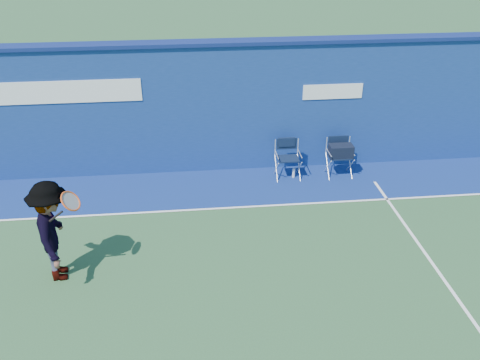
{
  "coord_description": "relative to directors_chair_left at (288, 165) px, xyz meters",
  "views": [
    {
      "loc": [
        0.29,
        -5.99,
        5.67
      ],
      "look_at": [
        1.19,
        2.6,
        1.0
      ],
      "focal_mm": 38.0,
      "sensor_mm": 36.0,
      "label": 1
    }
  ],
  "objects": [
    {
      "name": "ground",
      "position": [
        -2.52,
        -4.48,
        -0.3
      ],
      "size": [
        80.0,
        80.0,
        0.0
      ],
      "primitive_type": "plane",
      "color": "#2C522E",
      "rests_on": "ground"
    },
    {
      "name": "court_lines",
      "position": [
        -2.52,
        -3.88,
        -0.29
      ],
      "size": [
        24.0,
        12.0,
        0.01
      ],
      "color": "white",
      "rests_on": "out_of_bounds_strip"
    },
    {
      "name": "water_bottle",
      "position": [
        0.15,
        -0.04,
        -0.19
      ],
      "size": [
        0.07,
        0.07,
        0.23
      ],
      "primitive_type": "cylinder",
      "color": "silver",
      "rests_on": "ground"
    },
    {
      "name": "directors_chair_right",
      "position": [
        1.23,
        -0.04,
        0.08
      ],
      "size": [
        0.55,
        0.49,
        0.92
      ],
      "color": "silver",
      "rests_on": "ground"
    },
    {
      "name": "out_of_bounds_strip",
      "position": [
        -2.52,
        -0.38,
        -0.3
      ],
      "size": [
        24.0,
        1.8,
        0.01
      ],
      "primitive_type": "cube",
      "color": "navy",
      "rests_on": "ground"
    },
    {
      "name": "directors_chair_left",
      "position": [
        0.0,
        0.0,
        0.0
      ],
      "size": [
        0.54,
        0.5,
        0.92
      ],
      "color": "silver",
      "rests_on": "ground"
    },
    {
      "name": "tennis_player",
      "position": [
        -4.58,
        -3.18,
        0.61
      ],
      "size": [
        1.01,
        1.27,
        1.82
      ],
      "color": "#EA4738",
      "rests_on": "ground"
    },
    {
      "name": "stadium_wall",
      "position": [
        -2.52,
        0.72,
        1.25
      ],
      "size": [
        24.0,
        0.5,
        3.08
      ],
      "color": "navy",
      "rests_on": "ground"
    }
  ]
}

